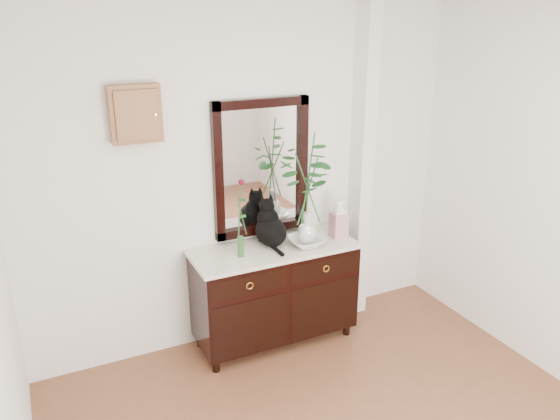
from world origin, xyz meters
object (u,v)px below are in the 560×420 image
cat (271,223)px  lotus_bowl (307,242)px  ginger_jar (339,218)px  sideboard (275,290)px

cat → lotus_bowl: size_ratio=1.31×
lotus_bowl → ginger_jar: size_ratio=0.87×
cat → ginger_jar: bearing=-10.8°
lotus_bowl → ginger_jar: bearing=8.8°
sideboard → cat: 0.57m
cat → ginger_jar: 0.58m
sideboard → cat: size_ratio=3.51×
cat → ginger_jar: size_ratio=1.14×
sideboard → ginger_jar: 0.79m
lotus_bowl → ginger_jar: (0.32, 0.05, 0.13)m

